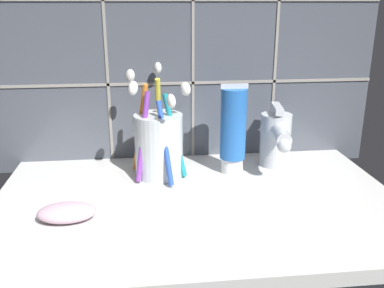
% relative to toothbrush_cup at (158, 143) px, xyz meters
% --- Properties ---
extents(sink_counter, '(0.62, 0.40, 0.02)m').
position_rel_toothbrush_cup_xyz_m(sink_counter, '(0.05, -0.10, -0.07)').
color(sink_counter, silver).
rests_on(sink_counter, ground).
extents(tile_wall_backsplash, '(0.72, 0.02, 0.43)m').
position_rel_toothbrush_cup_xyz_m(tile_wall_backsplash, '(0.05, 0.10, 0.13)').
color(tile_wall_backsplash, '#4C515B').
rests_on(tile_wall_backsplash, ground).
extents(toothbrush_cup, '(0.11, 0.16, 0.19)m').
position_rel_toothbrush_cup_xyz_m(toothbrush_cup, '(0.00, 0.00, 0.00)').
color(toothbrush_cup, silver).
rests_on(toothbrush_cup, sink_counter).
extents(toothpaste_tube, '(0.05, 0.04, 0.16)m').
position_rel_toothbrush_cup_xyz_m(toothpaste_tube, '(0.13, 0.00, 0.02)').
color(toothpaste_tube, white).
rests_on(toothpaste_tube, sink_counter).
extents(sink_faucet, '(0.05, 0.13, 0.11)m').
position_rel_toothbrush_cup_xyz_m(sink_faucet, '(0.21, 0.02, -0.00)').
color(sink_faucet, silver).
rests_on(sink_faucet, sink_counter).
extents(soap_bar, '(0.08, 0.05, 0.02)m').
position_rel_toothbrush_cup_xyz_m(soap_bar, '(-0.13, -0.15, -0.05)').
color(soap_bar, '#DBB2C6').
rests_on(soap_bar, sink_counter).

